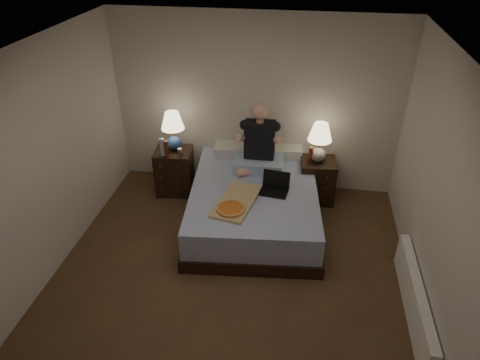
% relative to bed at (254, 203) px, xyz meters
% --- Properties ---
extents(floor, '(4.00, 4.50, 0.00)m').
position_rel_bed_xyz_m(floor, '(-0.12, -1.29, -0.27)').
color(floor, brown).
rests_on(floor, ground).
extents(ceiling, '(4.00, 4.50, 0.00)m').
position_rel_bed_xyz_m(ceiling, '(-0.12, -1.29, 2.23)').
color(ceiling, white).
rests_on(ceiling, ground).
extents(wall_back, '(4.00, 0.00, 2.50)m').
position_rel_bed_xyz_m(wall_back, '(-0.12, 0.96, 0.98)').
color(wall_back, silver).
rests_on(wall_back, ground).
extents(wall_left, '(0.00, 4.50, 2.50)m').
position_rel_bed_xyz_m(wall_left, '(-2.12, -1.29, 0.98)').
color(wall_left, silver).
rests_on(wall_left, ground).
extents(wall_right, '(0.00, 4.50, 2.50)m').
position_rel_bed_xyz_m(wall_right, '(1.88, -1.29, 0.98)').
color(wall_right, silver).
rests_on(wall_right, ground).
extents(bed, '(1.79, 2.27, 0.53)m').
position_rel_bed_xyz_m(bed, '(0.00, 0.00, 0.00)').
color(bed, '#5161A2').
rests_on(bed, floor).
extents(nightstand_left, '(0.56, 0.51, 0.66)m').
position_rel_bed_xyz_m(nightstand_left, '(-1.23, 0.52, 0.07)').
color(nightstand_left, black).
rests_on(nightstand_left, floor).
extents(nightstand_right, '(0.51, 0.47, 0.62)m').
position_rel_bed_xyz_m(nightstand_right, '(0.81, 0.62, 0.05)').
color(nightstand_right, black).
rests_on(nightstand_right, floor).
extents(lamp_left, '(0.34, 0.34, 0.56)m').
position_rel_bed_xyz_m(lamp_left, '(-1.22, 0.58, 0.68)').
color(lamp_left, '#2A489C').
rests_on(lamp_left, nightstand_left).
extents(lamp_right, '(0.34, 0.34, 0.56)m').
position_rel_bed_xyz_m(lamp_right, '(0.79, 0.62, 0.64)').
color(lamp_right, gray).
rests_on(lamp_right, nightstand_right).
extents(water_bottle, '(0.07, 0.07, 0.25)m').
position_rel_bed_xyz_m(water_bottle, '(-1.32, 0.38, 0.52)').
color(water_bottle, silver).
rests_on(water_bottle, nightstand_left).
extents(soda_can, '(0.07, 0.07, 0.10)m').
position_rel_bed_xyz_m(soda_can, '(-1.09, 0.42, 0.45)').
color(soda_can, '#AEAEA9').
rests_on(soda_can, nightstand_left).
extents(beer_bottle_left, '(0.06, 0.06, 0.23)m').
position_rel_bed_xyz_m(beer_bottle_left, '(-1.26, 0.36, 0.51)').
color(beer_bottle_left, '#5F290D').
rests_on(beer_bottle_left, nightstand_left).
extents(beer_bottle_right, '(0.06, 0.06, 0.23)m').
position_rel_bed_xyz_m(beer_bottle_right, '(0.69, 0.56, 0.47)').
color(beer_bottle_right, '#5B1B0D').
rests_on(beer_bottle_right, nightstand_right).
extents(person, '(0.67, 0.53, 0.93)m').
position_rel_bed_xyz_m(person, '(0.00, 0.44, 0.73)').
color(person, black).
rests_on(person, bed).
extents(laptop, '(0.37, 0.32, 0.24)m').
position_rel_bed_xyz_m(laptop, '(0.26, -0.12, 0.39)').
color(laptop, black).
rests_on(laptop, bed).
extents(pizza_box, '(0.54, 0.82, 0.08)m').
position_rel_bed_xyz_m(pizza_box, '(-0.20, -0.61, 0.31)').
color(pizza_box, tan).
rests_on(pizza_box, bed).
extents(radiator, '(0.10, 1.60, 0.40)m').
position_rel_bed_xyz_m(radiator, '(1.81, -1.34, -0.07)').
color(radiator, white).
rests_on(radiator, floor).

